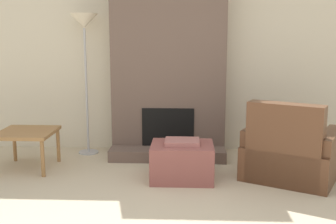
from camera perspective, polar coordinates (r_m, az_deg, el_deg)
wall_back at (r=5.77m, az=0.19°, el=7.70°), size 7.54×0.06×2.60m
fireplace at (r=5.53m, az=0.09°, el=6.98°), size 1.48×0.72×2.60m
ottoman at (r=4.66m, az=1.92°, el=-6.66°), size 0.68×0.53×0.45m
armchair at (r=4.87m, az=16.24°, el=-5.61°), size 1.26×1.26×0.89m
side_table at (r=5.25m, az=-18.58°, el=-3.05°), size 0.64×0.66×0.46m
floor_lamp_left at (r=5.61m, az=-11.26°, el=10.67°), size 0.36×0.36×1.84m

